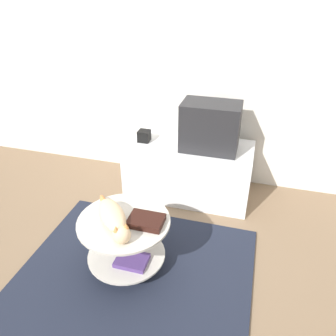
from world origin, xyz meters
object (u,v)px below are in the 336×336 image
object	(u,v)px
dvd_box	(146,221)
cat	(113,218)
tv	(210,127)
speaker	(144,136)

from	to	relation	value
dvd_box	cat	bearing A→B (deg)	-159.87
dvd_box	cat	world-z (taller)	cat
tv	dvd_box	distance (m)	1.12
speaker	dvd_box	world-z (taller)	speaker
speaker	dvd_box	size ratio (longest dim) A/B	0.46
tv	dvd_box	xyz separation A→B (m)	(-0.24, -1.07, -0.27)
speaker	dvd_box	distance (m)	1.13
speaker	cat	size ratio (longest dim) A/B	0.23
tv	cat	size ratio (longest dim) A/B	1.11
tv	cat	bearing A→B (deg)	-111.04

